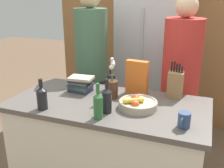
% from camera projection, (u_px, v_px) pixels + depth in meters
% --- Properties ---
extents(kitchen_island, '(1.54, 0.76, 0.93)m').
position_uv_depth(kitchen_island, '(108.00, 153.00, 2.20)').
color(kitchen_island, silver).
rests_on(kitchen_island, ground_plane).
extents(back_wall_wood, '(2.74, 0.12, 2.60)m').
position_uv_depth(back_wall_wood, '(156.00, 27.00, 3.48)').
color(back_wall_wood, olive).
rests_on(back_wall_wood, ground_plane).
extents(refrigerator, '(0.81, 0.62, 1.92)m').
position_uv_depth(refrigerator, '(152.00, 59.00, 3.26)').
color(refrigerator, '#B7B7BC').
rests_on(refrigerator, ground_plane).
extents(fruit_bowl, '(0.29, 0.29, 0.10)m').
position_uv_depth(fruit_bowl, '(138.00, 104.00, 1.93)').
color(fruit_bowl, tan).
rests_on(fruit_bowl, kitchen_island).
extents(knife_block, '(0.12, 0.10, 0.29)m').
position_uv_depth(knife_block, '(175.00, 84.00, 2.12)').
color(knife_block, olive).
rests_on(knife_block, kitchen_island).
extents(flower_vase, '(0.09, 0.09, 0.34)m').
position_uv_depth(flower_vase, '(112.00, 87.00, 2.10)').
color(flower_vase, '#4C2D1E').
rests_on(flower_vase, kitchen_island).
extents(cereal_box, '(0.19, 0.08, 0.29)m').
position_uv_depth(cereal_box, '(137.00, 77.00, 2.18)').
color(cereal_box, orange).
rests_on(cereal_box, kitchen_island).
extents(coffee_mug, '(0.08, 0.12, 0.10)m').
position_uv_depth(coffee_mug, '(184.00, 120.00, 1.66)').
color(coffee_mug, '#334770').
rests_on(coffee_mug, kitchen_island).
extents(book_stack, '(0.22, 0.16, 0.13)m').
position_uv_depth(book_stack, '(81.00, 84.00, 2.25)').
color(book_stack, '#2D334C').
rests_on(book_stack, kitchen_island).
extents(bottle_oil, '(0.07, 0.07, 0.25)m').
position_uv_depth(bottle_oil, '(107.00, 100.00, 1.84)').
color(bottle_oil, black).
rests_on(bottle_oil, kitchen_island).
extents(bottle_vinegar, '(0.06, 0.06, 0.25)m').
position_uv_depth(bottle_vinegar, '(98.00, 105.00, 1.75)').
color(bottle_vinegar, '#286633').
rests_on(bottle_vinegar, kitchen_island).
extents(bottle_wine, '(0.08, 0.08, 0.23)m').
position_uv_depth(bottle_wine, '(42.00, 97.00, 1.90)').
color(bottle_wine, black).
rests_on(bottle_wine, kitchen_island).
extents(bottle_water, '(0.08, 0.08, 0.21)m').
position_uv_depth(bottle_water, '(111.00, 80.00, 2.31)').
color(bottle_water, black).
rests_on(bottle_water, kitchen_island).
extents(person_at_sink, '(0.34, 0.34, 1.80)m').
position_uv_depth(person_at_sink, '(92.00, 64.00, 2.77)').
color(person_at_sink, '#383842').
rests_on(person_at_sink, ground_plane).
extents(person_in_blue, '(0.35, 0.35, 1.73)m').
position_uv_depth(person_in_blue, '(180.00, 78.00, 2.48)').
color(person_in_blue, '#383842').
rests_on(person_in_blue, ground_plane).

